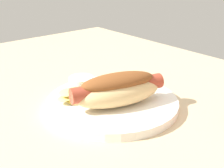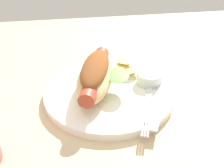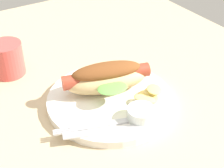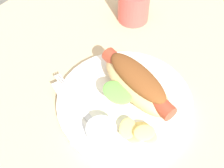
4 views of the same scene
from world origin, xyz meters
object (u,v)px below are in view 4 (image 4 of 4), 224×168
(hot_dog, at_px, (136,83))
(knife, at_px, (70,110))
(fork, at_px, (75,100))
(plate, at_px, (125,102))
(sauce_ramekin, at_px, (102,132))
(chips_pile, at_px, (139,132))
(drinking_cup, at_px, (134,6))

(hot_dog, height_order, knife, hot_dog)
(fork, relative_size, knife, 0.97)
(plate, distance_m, sauce_ramekin, 0.09)
(plate, relative_size, chips_pile, 3.37)
(hot_dog, distance_m, knife, 0.13)
(hot_dog, height_order, chips_pile, hot_dog)
(knife, bearing_deg, sauce_ramekin, -161.37)
(hot_dog, relative_size, knife, 1.25)
(plate, xyz_separation_m, chips_pile, (0.05, 0.06, 0.02))
(knife, bearing_deg, chips_pile, -142.60)
(fork, distance_m, drinking_cup, 0.29)
(chips_pile, relative_size, drinking_cup, 1.00)
(hot_dog, relative_size, drinking_cup, 2.39)
(plate, relative_size, hot_dog, 1.41)
(plate, bearing_deg, hot_dog, 164.60)
(knife, xyz_separation_m, drinking_cup, (-0.30, -0.07, 0.02))
(drinking_cup, bearing_deg, sauce_ramekin, 26.42)
(fork, bearing_deg, chips_pile, -155.96)
(sauce_ramekin, xyz_separation_m, drinking_cup, (-0.31, -0.15, 0.01))
(plate, distance_m, drinking_cup, 0.26)
(sauce_ramekin, height_order, fork, sauce_ramekin)
(drinking_cup, bearing_deg, chips_pile, 36.94)
(chips_pile, bearing_deg, sauce_ramekin, -50.58)
(sauce_ramekin, distance_m, drinking_cup, 0.34)
(chips_pile, bearing_deg, fork, -84.27)
(chips_pile, bearing_deg, plate, -126.02)
(knife, height_order, chips_pile, chips_pile)
(hot_dog, relative_size, sauce_ramekin, 3.48)
(plate, relative_size, fork, 1.83)
(sauce_ramekin, bearing_deg, plate, -170.07)
(sauce_ramekin, relative_size, knife, 0.36)
(knife, distance_m, chips_pile, 0.13)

